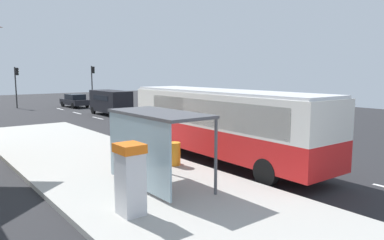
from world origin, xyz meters
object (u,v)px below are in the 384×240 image
(ticket_machine, at_px, (130,179))
(bus, at_px, (221,121))
(traffic_light_far_side, at_px, (16,81))
(traffic_light_near_side, at_px, (93,79))
(recycling_bin_orange, at_px, (174,154))
(recycling_bin_red, at_px, (165,151))
(sedan_near, at_px, (75,100))
(white_van, at_px, (111,101))
(bus_shelter, at_px, (151,130))

(ticket_machine, bearing_deg, bus, 27.75)
(bus, distance_m, traffic_light_far_side, 32.13)
(ticket_machine, relative_size, traffic_light_near_side, 0.40)
(recycling_bin_orange, bearing_deg, recycling_bin_red, 90.00)
(recycling_bin_orange, bearing_deg, sedan_near, 77.32)
(traffic_light_near_side, bearing_deg, recycling_bin_red, -107.67)
(ticket_machine, height_order, recycling_bin_orange, ticket_machine)
(bus, xyz_separation_m, traffic_light_near_side, (7.21, 31.28, 1.36))
(ticket_machine, distance_m, traffic_light_far_side, 35.85)
(recycling_bin_red, bearing_deg, white_van, 71.01)
(white_van, bearing_deg, recycling_bin_red, -108.99)
(white_van, relative_size, recycling_bin_red, 5.48)
(white_van, height_order, sedan_near, white_van)
(white_van, relative_size, ticket_machine, 2.68)
(recycling_bin_orange, relative_size, traffic_light_far_side, 0.21)
(recycling_bin_red, height_order, traffic_light_far_side, traffic_light_far_side)
(bus, xyz_separation_m, ticket_machine, (-6.40, -3.37, -0.67))
(white_van, relative_size, bus_shelter, 1.30)
(ticket_machine, bearing_deg, recycling_bin_orange, 41.67)
(white_van, bearing_deg, sedan_near, 89.38)
(bus, xyz_separation_m, recycling_bin_red, (-2.49, 0.82, -1.19))
(sedan_near, distance_m, ticket_machine, 34.03)
(ticket_machine, bearing_deg, traffic_light_far_side, 81.94)
(sedan_near, height_order, ticket_machine, ticket_machine)
(white_van, bearing_deg, traffic_light_far_side, 112.69)
(white_van, xyz_separation_m, recycling_bin_red, (-6.40, -18.59, -0.69))
(bus, distance_m, bus_shelter, 5.00)
(recycling_bin_red, relative_size, traffic_light_far_side, 0.21)
(sedan_near, bearing_deg, recycling_bin_orange, -102.68)
(traffic_light_near_side, relative_size, traffic_light_far_side, 1.05)
(bus_shelter, bearing_deg, recycling_bin_red, 48.63)
(traffic_light_far_side, bearing_deg, bus, -87.53)
(sedan_near, relative_size, traffic_light_far_side, 0.98)
(ticket_machine, height_order, traffic_light_far_side, traffic_light_far_side)
(ticket_machine, bearing_deg, traffic_light_near_side, 68.54)
(white_van, distance_m, ticket_machine, 25.01)
(traffic_light_far_side, bearing_deg, recycling_bin_orange, -91.98)
(ticket_machine, relative_size, traffic_light_far_side, 0.42)
(traffic_light_near_side, bearing_deg, traffic_light_far_side, 174.68)
(sedan_near, distance_m, bus_shelter, 31.96)
(sedan_near, distance_m, traffic_light_near_side, 4.60)
(bus_shelter, bearing_deg, bus, 19.84)
(ticket_machine, bearing_deg, recycling_bin_red, 46.91)
(sedan_near, relative_size, ticket_machine, 2.31)
(bus, height_order, sedan_near, bus)
(bus, bearing_deg, white_van, 78.61)
(white_van, height_order, recycling_bin_orange, white_van)
(bus, xyz_separation_m, bus_shelter, (-4.70, -1.70, 0.25))
(sedan_near, distance_m, recycling_bin_orange, 29.63)
(bus, relative_size, sedan_near, 2.47)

